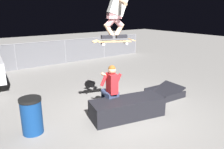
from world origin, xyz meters
TOP-DOWN VIEW (x-y plane):
  - ground_plane at (0.00, 0.00)m, footprint 40.00×40.00m
  - ledge_box_main at (-0.04, -0.17)m, footprint 1.95×1.07m
  - person_sitting_on_ledge at (-0.24, 0.28)m, footprint 0.59×0.78m
  - skateboard at (-0.29, 0.05)m, footprint 1.03×0.50m
  - skater_airborne at (-0.23, 0.04)m, footprint 0.64×0.87m
  - kicker_ramp at (1.84, 0.23)m, footprint 1.04×0.95m
  - trash_bin at (-2.21, 0.46)m, footprint 0.47×0.47m
  - fence_back at (-0.00, 6.32)m, footprint 12.05×0.05m

SIDE VIEW (x-z plane):
  - ground_plane at x=0.00m, z-range 0.00..0.00m
  - kicker_ramp at x=1.84m, z-range -0.14..0.28m
  - ledge_box_main at x=-0.04m, z-range 0.00..0.48m
  - trash_bin at x=-2.21m, z-range 0.00..0.82m
  - fence_back at x=0.00m, z-range 0.04..1.24m
  - person_sitting_on_ledge at x=-0.24m, z-range 0.07..1.38m
  - skateboard at x=-0.29m, z-range 1.85..1.98m
  - skater_airborne at x=-0.23m, z-range 2.04..3.16m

